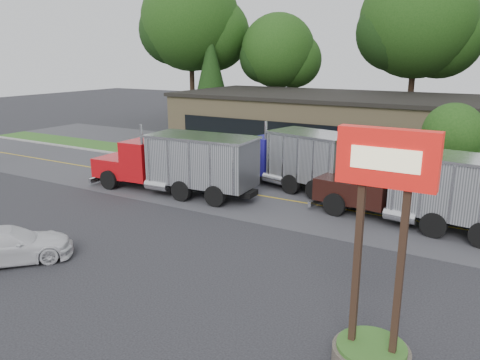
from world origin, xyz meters
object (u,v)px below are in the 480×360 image
(dump_truck_blue, at_px, (296,158))
(dump_truck_maroon, at_px, (428,188))
(bilo_sign, at_px, (376,293))
(dump_truck_red, at_px, (181,162))
(rally_car, at_px, (7,245))

(dump_truck_blue, distance_m, dump_truck_maroon, 8.16)
(bilo_sign, xyz_separation_m, dump_truck_maroon, (-0.60, 11.07, -0.21))
(bilo_sign, height_order, dump_truck_red, bilo_sign)
(bilo_sign, relative_size, dump_truck_red, 0.59)
(bilo_sign, xyz_separation_m, dump_truck_red, (-13.20, 9.65, -0.21))
(dump_truck_red, bearing_deg, rally_car, 85.82)
(dump_truck_maroon, bearing_deg, bilo_sign, 100.14)
(bilo_sign, relative_size, rally_car, 1.29)
(dump_truck_maroon, bearing_deg, rally_car, 49.97)
(dump_truck_blue, height_order, dump_truck_maroon, same)
(dump_truck_red, bearing_deg, dump_truck_maroon, -177.00)
(dump_truck_blue, bearing_deg, rally_car, 84.34)
(dump_truck_red, distance_m, dump_truck_blue, 6.57)
(dump_truck_blue, height_order, rally_car, dump_truck_blue)
(rally_car, bearing_deg, dump_truck_red, -51.03)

